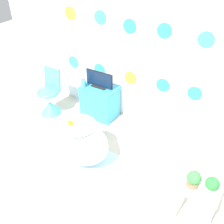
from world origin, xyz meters
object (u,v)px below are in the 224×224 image
object	(u,v)px
chair	(50,100)
vase	(83,83)
tv	(99,80)
potted_plant_right	(212,185)
bathtub	(79,142)
potted_plant_left	(194,179)

from	to	relation	value
chair	vase	xyz separation A→B (m)	(0.53, 0.24, 0.35)
tv	potted_plant_right	bearing A→B (deg)	-28.80
chair	vase	bearing A→B (deg)	24.51
bathtub	potted_plant_left	distance (m)	1.53
bathtub	vase	bearing A→B (deg)	121.78
vase	potted_plant_left	xyz separation A→B (m)	(2.04, -0.97, -0.03)
tv	vase	world-z (taller)	tv
bathtub	potted_plant_left	size ratio (longest dim) A/B	4.41
vase	chair	bearing A→B (deg)	-155.49
bathtub	potted_plant_right	world-z (taller)	potted_plant_right
tv	potted_plant_left	distance (m)	2.13
bathtub	vase	xyz separation A→B (m)	(-0.54, 0.87, 0.31)
bathtub	potted_plant_left	xyz separation A→B (m)	(1.50, -0.11, 0.28)
vase	tv	bearing A→B (deg)	29.74
bathtub	chair	xyz separation A→B (m)	(-1.07, 0.63, -0.04)
vase	potted_plant_right	size ratio (longest dim) A/B	0.76
tv	chair	bearing A→B (deg)	-153.92
chair	potted_plant_left	bearing A→B (deg)	-15.86
tv	vase	size ratio (longest dim) A/B	3.14
chair	tv	size ratio (longest dim) A/B	1.64
chair	potted_plant_right	distance (m)	2.86
vase	potted_plant_right	world-z (taller)	vase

